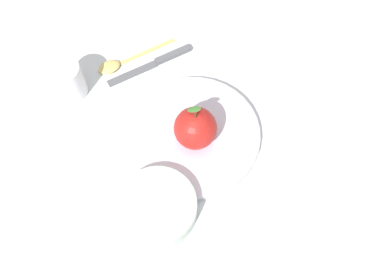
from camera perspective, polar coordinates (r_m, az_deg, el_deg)
ground_plane at (r=0.77m, az=-1.35°, el=2.17°), size 2.40×2.40×0.00m
dinner_plate at (r=0.74m, az=-0.00°, el=-0.31°), size 0.26×0.26×0.02m
apple at (r=0.69m, az=0.50°, el=0.58°), size 0.08×0.08×0.09m
side_bowl at (r=0.67m, az=-5.19°, el=-10.89°), size 0.14×0.14×0.04m
cup at (r=0.81m, az=-18.06°, el=7.37°), size 0.07×0.07×0.08m
knife at (r=0.85m, az=-5.02°, el=10.29°), size 0.07×0.19×0.01m
spoon at (r=0.86m, az=-10.78°, el=9.91°), size 0.07×0.18×0.01m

